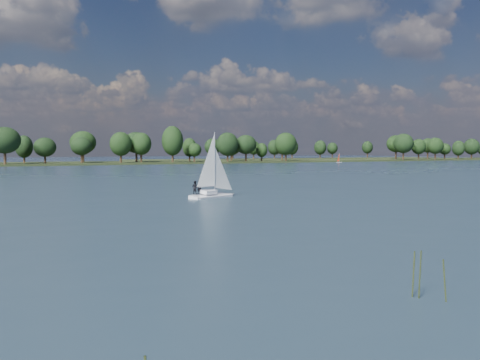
# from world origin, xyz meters

# --- Properties ---
(ground) EXTENTS (700.00, 700.00, 0.00)m
(ground) POSITION_xyz_m (0.00, 100.00, 0.00)
(ground) COLOR #233342
(ground) RESTS_ON ground
(far_shore) EXTENTS (660.00, 40.00, 1.50)m
(far_shore) POSITION_xyz_m (0.00, 212.00, 0.00)
(far_shore) COLOR black
(far_shore) RESTS_ON ground
(far_shore_back) EXTENTS (220.00, 30.00, 1.40)m
(far_shore_back) POSITION_xyz_m (160.00, 260.00, 0.00)
(far_shore_back) COLOR black
(far_shore_back) RESTS_ON ground
(sailboat) EXTENTS (6.84, 4.01, 8.70)m
(sailboat) POSITION_xyz_m (-3.34, 41.18, 2.43)
(sailboat) COLOR white
(sailboat) RESTS_ON ground
(dinghy_orange) EXTENTS (3.13, 1.64, 4.76)m
(dinghy_orange) POSITION_xyz_m (132.73, 184.86, 1.12)
(dinghy_orange) COLOR silver
(dinghy_orange) RESTS_ON ground
(treeline) EXTENTS (562.28, 74.25, 18.10)m
(treeline) POSITION_xyz_m (-8.24, 208.03, 8.16)
(treeline) COLOR black
(treeline) RESTS_ON ground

